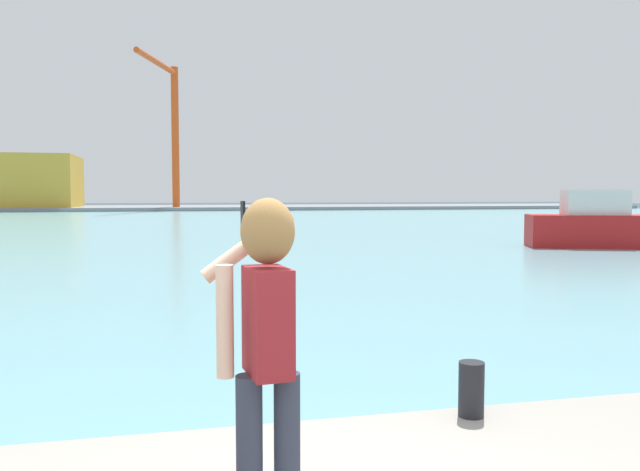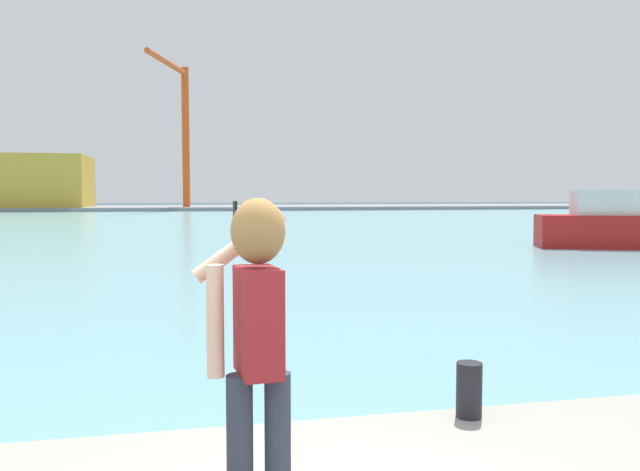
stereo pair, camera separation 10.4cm
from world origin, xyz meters
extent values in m
plane|color=#334751|center=(0.00, 50.00, 0.00)|extent=(220.00, 220.00, 0.00)
cube|color=#6BA8B2|center=(0.00, 52.00, 0.01)|extent=(140.00, 100.00, 0.02)
cube|color=gray|center=(0.00, 92.00, 0.25)|extent=(140.00, 20.00, 0.50)
cylinder|color=#2D3342|center=(-0.21, 0.50, 0.95)|extent=(0.14, 0.14, 0.82)
cylinder|color=#2D3342|center=(-0.01, 0.50, 0.95)|extent=(0.14, 0.14, 0.82)
cube|color=maroon|center=(-0.11, 0.50, 1.64)|extent=(0.24, 0.36, 0.56)
sphere|color=#E0B293|center=(-0.11, 0.50, 2.10)|extent=(0.22, 0.22, 0.22)
ellipsoid|color=olive|center=(-0.11, 0.48, 2.11)|extent=(0.28, 0.26, 0.34)
cylinder|color=#E0B293|center=(-0.33, 0.50, 1.65)|extent=(0.09, 0.09, 0.58)
cylinder|color=#E0B293|center=(-0.18, 0.72, 2.02)|extent=(0.53, 0.14, 0.40)
cube|color=black|center=(-0.20, 0.84, 2.19)|extent=(0.02, 0.07, 0.14)
cylinder|color=black|center=(1.70, 1.80, 0.76)|extent=(0.20, 0.20, 0.43)
cube|color=#B21919|center=(17.79, 20.53, 0.71)|extent=(7.45, 4.44, 1.38)
cube|color=silver|center=(16.95, 20.85, 1.93)|extent=(2.89, 2.31, 1.06)
cube|color=gold|center=(-21.12, 90.37, 4.00)|extent=(15.79, 13.12, 6.99)
cylinder|color=#D84C19|center=(0.00, 85.94, 9.92)|extent=(1.00, 1.00, 18.84)
cylinder|color=#D84C19|center=(-2.12, 79.29, 18.54)|extent=(4.91, 13.52, 0.70)
camera|label=1|loc=(-0.58, -2.71, 2.30)|focal=35.54mm
camera|label=2|loc=(-0.48, -2.74, 2.30)|focal=35.54mm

